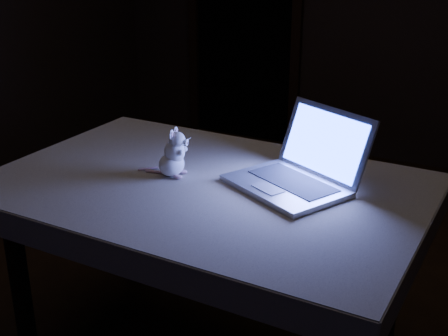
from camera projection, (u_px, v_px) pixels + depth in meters
The scene contains 6 objects.
floor at pixel (218, 311), 2.93m from camera, with size 5.00×5.00×0.00m, color black.
doorway at pixel (244, 16), 5.07m from camera, with size 1.06×0.36×2.13m, color black, non-canonical shape.
table at pixel (207, 277), 2.45m from camera, with size 1.54×0.99×0.82m, color black, non-canonical shape.
tablecloth at pixel (213, 197), 2.30m from camera, with size 1.65×1.10×0.11m, color beige, non-canonical shape.
laptop at pixel (287, 153), 2.19m from camera, with size 0.42×0.37×0.29m, color #B4B4B9, non-canonical shape.
plush_mouse at pixel (171, 152), 2.33m from camera, with size 0.14×0.14×0.19m, color white, non-canonical shape.
Camera 1 is at (1.18, -2.17, 1.73)m, focal length 48.00 mm.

